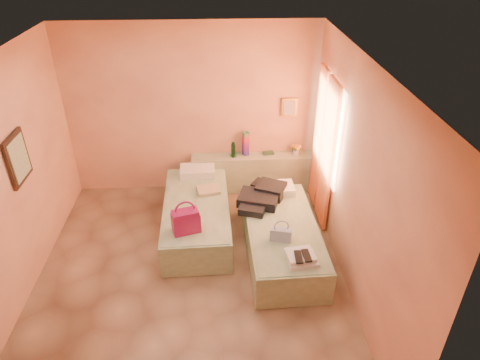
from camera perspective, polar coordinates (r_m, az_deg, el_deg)
The scene contains 16 objects.
ground at distance 5.80m, azimuth -6.54°, elevation -12.61°, with size 4.50×4.50×0.00m, color tan.
room_walls at distance 5.24m, azimuth -5.17°, elevation 6.15°, with size 4.02×4.51×2.81m.
headboard_ledge at distance 7.29m, azimuth 1.73°, elevation 1.00°, with size 2.05×0.30×0.65m, color #A5B292.
bed_left at distance 6.40m, azimuth -5.78°, elevation -4.80°, with size 0.90×2.00×0.50m, color #A8BF9A.
bed_right at distance 5.97m, azimuth 5.55°, elevation -7.81°, with size 0.90×2.00×0.50m, color #A8BF9A.
water_bottle at distance 7.04m, azimuth -0.90°, elevation 4.04°, with size 0.07×0.07×0.26m, color #12341B.
rainbow_box at distance 7.09m, azimuth 0.75°, elevation 4.90°, with size 0.09×0.09×0.41m, color #A31451.
small_dish at distance 7.12m, azimuth -0.89°, elevation 3.34°, with size 0.11×0.11×0.03m, color #447D53.
green_book at distance 7.21m, azimuth 3.81°, elevation 3.62°, with size 0.17×0.12×0.03m, color #2A4F37.
flower_vase at distance 7.18m, azimuth 7.51°, elevation 4.20°, with size 0.18×0.18×0.23m, color silver.
magenta_handbag at distance 5.62m, azimuth -7.24°, elevation -5.41°, with size 0.36×0.20×0.33m, color #A31451.
khaki_garment at distance 6.46m, azimuth -4.22°, elevation -1.35°, with size 0.33×0.27×0.06m, color tan.
clothes_pile at distance 6.16m, azimuth 2.94°, elevation -2.37°, with size 0.60×0.60×0.18m, color black.
blue_handbag at distance 5.51m, azimuth 5.47°, elevation -7.22°, with size 0.27×0.11×0.17m, color #3B548F.
towel_stack at distance 5.25m, azimuth 8.29°, elevation -10.24°, with size 0.35×0.30×0.10m, color white.
sandal_pair at distance 5.17m, azimuth 8.36°, elevation -10.10°, with size 0.17×0.22×0.02m, color black.
Camera 1 is at (0.43, -4.18, 4.00)m, focal length 32.00 mm.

